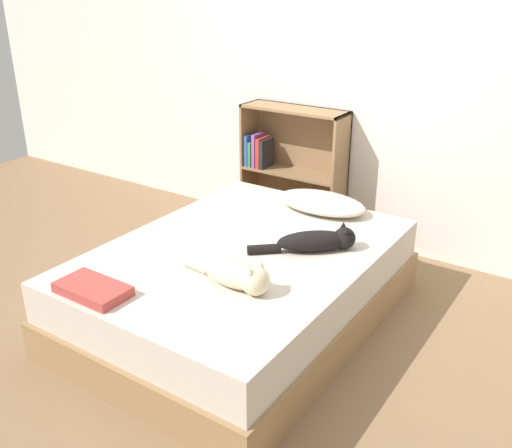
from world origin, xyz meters
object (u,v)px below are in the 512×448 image
pillow (321,203)px  bookshelf (292,168)px  cat_dark (318,241)px  bed (242,284)px  cat_light (236,275)px

pillow → bookshelf: (-0.54, 0.53, 0.00)m
cat_dark → bookshelf: bookshelf is taller
bed → cat_light: (0.23, -0.37, 0.30)m
pillow → cat_light: (0.13, -1.14, 0.01)m
cat_dark → bookshelf: (-0.81, 1.07, -0.00)m
bed → pillow: 0.83m
bed → cat_dark: size_ratio=3.90×
cat_light → bookshelf: bookshelf is taller
cat_dark → bookshelf: 1.34m
cat_light → cat_dark: cat_light is taller
cat_dark → cat_light: bearing=-145.2°
bed → bookshelf: 1.40m
bed → cat_light: cat_light is taller
cat_light → bookshelf: (-0.67, 1.67, -0.01)m
bed → cat_dark: 0.52m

